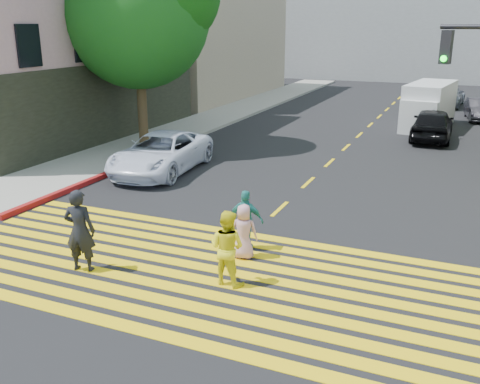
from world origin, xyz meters
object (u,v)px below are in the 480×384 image
Objects in this scene: silver_car at (447,96)px; pedestrian_child at (244,232)px; dark_car_near at (432,124)px; dark_car_parked at (480,109)px; pedestrian_extra at (246,220)px; pedestrian_man at (80,231)px; white_sedan at (161,153)px; white_van at (428,107)px; pedestrian_woman at (227,248)px; tree_left at (139,7)px.

pedestrian_child is at bearing 87.78° from silver_car.
dark_car_parked is at bearing -107.32° from dark_car_near.
pedestrian_extra reaches higher than silver_car.
white_sedan is (-2.72, 7.87, -0.23)m from pedestrian_man.
dark_car_near is at bearing -106.80° from pedestrian_extra.
pedestrian_child is at bearing -90.03° from white_van.
pedestrian_child is at bearing -50.03° from white_sedan.
dark_car_near reaches higher than pedestrian_extra.
pedestrian_child is at bearing -109.83° from dark_car_parked.
white_sedan is (-5.93, 7.17, -0.10)m from pedestrian_woman.
pedestrian_extra is at bearing -73.19° from pedestrian_woman.
white_sedan is 1.39× the size of dark_car_parked.
pedestrian_man is at bearing 20.37° from pedestrian_child.
white_sedan is (-5.76, 5.86, 0.06)m from pedestrian_child.
tree_left is at bearing -142.99° from dark_car_parked.
white_sedan is at bearing -49.98° from tree_left.
white_sedan reaches higher than dark_car_parked.
pedestrian_extra is 7.76m from white_sedan.
white_sedan is at bearing -48.98° from pedestrian_extra.
white_van is (-0.47, 3.01, 0.35)m from dark_car_near.
tree_left reaches higher than pedestrian_man.
tree_left is 1.71× the size of white_sedan.
tree_left is 15.42m from white_van.
silver_car is at bearing 104.17° from dark_car_parked.
pedestrian_child is 23.17m from dark_car_parked.
pedestrian_man reaches higher than pedestrian_woman.
dark_car_near is at bearing 29.26° from tree_left.
pedestrian_man is 1.43× the size of pedestrian_child.
pedestrian_man is at bearing 18.62° from pedestrian_woman.
pedestrian_man is 3.83m from pedestrian_extra.
pedestrian_extra is 27.37m from silver_car.
dark_car_near is at bearing 93.71° from silver_car.
pedestrian_extra reaches higher than white_sedan.
white_sedan is (-5.61, 5.36, -0.03)m from pedestrian_extra.
pedestrian_woman is at bearing 178.03° from pedestrian_man.
dark_car_near is (2.98, 15.79, 0.10)m from pedestrian_child.
pedestrian_extra is 18.50m from white_van.
pedestrian_woman is at bearing 80.21° from dark_car_near.
pedestrian_extra is 22.72m from dark_car_parked.
white_sedan is at bearing 48.18° from dark_car_near.
tree_left is at bearing 125.49° from white_sedan.
pedestrian_woman is 0.44× the size of dark_car_parked.
pedestrian_woman is at bearing -108.74° from dark_car_parked.
white_van reaches higher than pedestrian_woman.
white_van reaches higher than pedestrian_extra.
pedestrian_man is at bearing -63.65° from tree_left.
tree_left is at bearing 61.64° from silver_car.
dark_car_parked is at bearing 44.27° from tree_left.
white_sedan is 23.53m from silver_car.
pedestrian_woman reaches higher than pedestrian_child.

